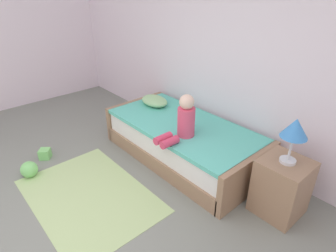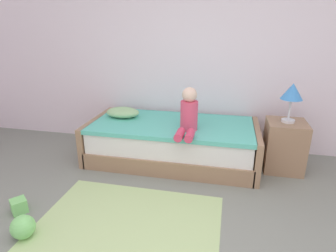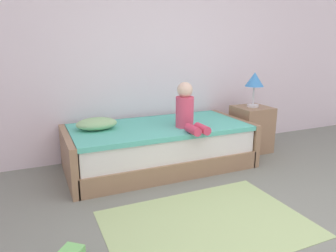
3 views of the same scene
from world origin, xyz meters
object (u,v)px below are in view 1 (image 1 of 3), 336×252
toy_ball (29,169)px  child_figure (183,120)px  nightstand (281,187)px  pillow (155,101)px  table_lamp (295,130)px  toy_block (45,154)px  bed (182,141)px

toy_ball → child_figure: bearing=51.6°
nightstand → pillow: pillow is taller
child_figure → table_lamp: bearing=13.8°
table_lamp → pillow: bearing=178.5°
pillow → toy_block: (-0.49, -1.48, -0.50)m
bed → child_figure: child_figure is taller
toy_block → pillow: bearing=71.8°
nightstand → table_lamp: size_ratio=1.33×
bed → nightstand: nightstand is taller
nightstand → toy_block: nightstand is taller
table_lamp → toy_ball: 2.95m
toy_block → toy_ball: bearing=-46.0°
table_lamp → child_figure: table_lamp is taller
nightstand → pillow: size_ratio=1.36×
nightstand → pillow: (-2.04, 0.05, 0.26)m
pillow → toy_block: 1.64m
bed → toy_ball: bearing=-118.6°
pillow → bed: bearing=-8.3°
table_lamp → pillow: (-2.04, 0.05, -0.37)m
bed → nightstand: bearing=1.9°
nightstand → child_figure: child_figure is taller
toy_block → table_lamp: bearing=29.5°
pillow → toy_block: bearing=-108.2°
bed → child_figure: size_ratio=4.14×
table_lamp → toy_ball: table_lamp is taller
bed → toy_ball: size_ratio=10.71×
bed → child_figure: 0.56m
child_figure → nightstand: bearing=13.8°
table_lamp → toy_ball: size_ratio=2.28×
toy_ball → nightstand: bearing=37.1°
table_lamp → pillow: table_lamp is taller
toy_block → child_figure: bearing=39.3°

